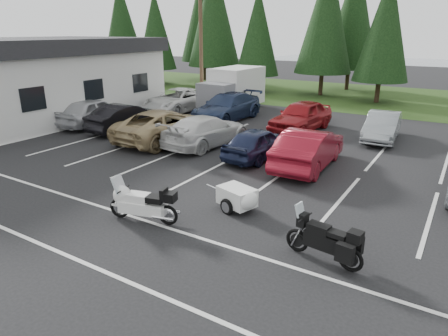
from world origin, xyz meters
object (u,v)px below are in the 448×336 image
(building, at_px, (27,79))
(car_near_0, at_px, (94,112))
(car_far_3, at_px, (382,126))
(utility_pole, at_px, (201,41))
(box_truck, at_px, (230,90))
(car_near_3, at_px, (207,131))
(car_far_1, at_px, (227,107))
(cargo_trailer, at_px, (237,199))
(car_near_2, at_px, (164,125))
(adventure_motorcycle, at_px, (324,236))
(car_near_5, at_px, (309,148))
(car_far_0, at_px, (178,100))
(car_near_1, at_px, (126,117))
(car_near_4, at_px, (258,143))
(car_far_2, at_px, (301,116))
(touring_motorcycle, at_px, (142,200))

(building, distance_m, car_near_0, 5.73)
(car_far_3, bearing_deg, utility_pole, 166.47)
(building, relative_size, box_truck, 2.79)
(car_near_3, bearing_deg, car_far_1, -62.39)
(car_near_3, xyz_separation_m, cargo_trailer, (5.00, -5.69, -0.36))
(car_far_1, bearing_deg, car_near_2, -89.75)
(box_truck, relative_size, adventure_motorcycle, 2.50)
(car_near_5, relative_size, car_far_1, 0.86)
(car_near_3, xyz_separation_m, car_near_5, (5.40, -0.53, 0.06))
(car_near_5, relative_size, car_far_0, 0.87)
(car_near_3, height_order, car_far_3, car_near_3)
(car_far_1, xyz_separation_m, car_far_3, (9.27, 0.15, -0.12))
(car_near_5, bearing_deg, utility_pole, -39.48)
(car_near_0, distance_m, car_near_3, 8.15)
(car_near_5, bearing_deg, adventure_motorcycle, 110.63)
(adventure_motorcycle, bearing_deg, car_near_5, 121.21)
(car_near_1, distance_m, car_near_4, 8.66)
(building, bearing_deg, car_near_4, -0.68)
(car_near_5, bearing_deg, cargo_trailer, 82.82)
(building, xyz_separation_m, car_near_0, (5.48, 0.46, -1.64))
(car_far_3, height_order, adventure_motorcycle, car_far_3)
(car_near_1, distance_m, car_near_2, 3.26)
(car_near_5, relative_size, car_far_3, 1.14)
(building, height_order, car_near_3, building)
(building, bearing_deg, car_near_2, -0.28)
(car_near_2, distance_m, adventure_motorcycle, 12.59)
(building, relative_size, car_near_1, 3.39)
(adventure_motorcycle, bearing_deg, car_far_0, 146.05)
(box_truck, bearing_deg, car_near_3, -66.14)
(car_far_2, bearing_deg, cargo_trailer, -72.89)
(car_near_1, relative_size, car_far_3, 1.08)
(adventure_motorcycle, bearing_deg, utility_pole, 140.93)
(building, distance_m, utility_pole, 11.53)
(utility_pole, relative_size, car_far_0, 1.60)
(car_near_3, distance_m, car_far_2, 5.97)
(building, distance_m, touring_motorcycle, 18.38)
(building, relative_size, cargo_trailer, 9.48)
(car_near_0, distance_m, car_far_2, 12.08)
(car_far_3, height_order, cargo_trailer, car_far_3)
(car_near_2, relative_size, car_far_1, 1.01)
(car_near_3, height_order, car_far_2, car_far_2)
(car_near_0, relative_size, car_near_2, 0.83)
(car_near_0, bearing_deg, car_far_1, -143.16)
(car_near_2, bearing_deg, box_truck, -80.43)
(car_far_1, bearing_deg, box_truck, 119.46)
(utility_pole, height_order, adventure_motorcycle, utility_pole)
(building, bearing_deg, car_near_1, 3.13)
(car_near_1, xyz_separation_m, car_near_2, (3.22, -0.50, 0.04))
(car_near_2, distance_m, car_far_0, 7.70)
(car_near_1, relative_size, car_near_3, 0.90)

